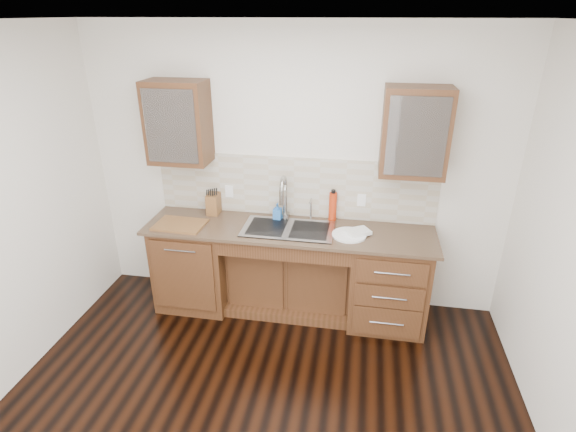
% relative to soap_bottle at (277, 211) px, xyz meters
% --- Properties ---
extents(ground, '(4.00, 3.50, 0.10)m').
position_rel_soap_bottle_xyz_m(ground, '(0.14, -1.61, -1.04)').
color(ground, black).
extents(ceiling, '(4.00, 3.50, 0.10)m').
position_rel_soap_bottle_xyz_m(ceiling, '(0.14, -1.61, 1.76)').
color(ceiling, white).
rests_on(ceiling, wall_back).
extents(wall_back, '(4.00, 0.10, 2.70)m').
position_rel_soap_bottle_xyz_m(wall_back, '(0.14, 0.19, 0.36)').
color(wall_back, silver).
rests_on(wall_back, ground).
extents(base_cabinet_left, '(0.70, 0.62, 0.88)m').
position_rel_soap_bottle_xyz_m(base_cabinet_left, '(-0.81, -0.17, -0.55)').
color(base_cabinet_left, '#593014').
rests_on(base_cabinet_left, ground).
extents(base_cabinet_center, '(1.20, 0.44, 0.70)m').
position_rel_soap_bottle_xyz_m(base_cabinet_center, '(0.14, -0.08, -0.64)').
color(base_cabinet_center, '#593014').
rests_on(base_cabinet_center, ground).
extents(base_cabinet_right, '(0.70, 0.62, 0.88)m').
position_rel_soap_bottle_xyz_m(base_cabinet_right, '(1.09, -0.17, -0.55)').
color(base_cabinet_right, '#593014').
rests_on(base_cabinet_right, ground).
extents(countertop, '(2.70, 0.65, 0.03)m').
position_rel_soap_bottle_xyz_m(countertop, '(0.14, -0.18, -0.10)').
color(countertop, '#84705B').
rests_on(countertop, base_cabinet_left).
extents(backsplash, '(2.70, 0.02, 0.59)m').
position_rel_soap_bottle_xyz_m(backsplash, '(0.14, 0.13, 0.21)').
color(backsplash, beige).
rests_on(backsplash, wall_back).
extents(sink, '(0.84, 0.46, 0.19)m').
position_rel_soap_bottle_xyz_m(sink, '(0.14, -0.20, -0.17)').
color(sink, '#9E9EA5').
rests_on(sink, countertop).
extents(faucet, '(0.04, 0.04, 0.40)m').
position_rel_soap_bottle_xyz_m(faucet, '(0.07, 0.03, 0.12)').
color(faucet, '#999993').
rests_on(faucet, countertop).
extents(filter_tap, '(0.02, 0.02, 0.24)m').
position_rel_soap_bottle_xyz_m(filter_tap, '(0.32, 0.04, 0.04)').
color(filter_tap, '#999993').
rests_on(filter_tap, countertop).
extents(upper_cabinet_left, '(0.55, 0.34, 0.75)m').
position_rel_soap_bottle_xyz_m(upper_cabinet_left, '(-0.91, -0.03, 0.83)').
color(upper_cabinet_left, '#593014').
rests_on(upper_cabinet_left, wall_back).
extents(upper_cabinet_right, '(0.55, 0.34, 0.75)m').
position_rel_soap_bottle_xyz_m(upper_cabinet_right, '(1.19, -0.03, 0.83)').
color(upper_cabinet_right, '#593014').
rests_on(upper_cabinet_right, wall_back).
extents(outlet_left, '(0.08, 0.01, 0.12)m').
position_rel_soap_bottle_xyz_m(outlet_left, '(-0.51, 0.12, 0.13)').
color(outlet_left, white).
rests_on(outlet_left, backsplash).
extents(outlet_right, '(0.08, 0.01, 0.12)m').
position_rel_soap_bottle_xyz_m(outlet_right, '(0.79, 0.12, 0.13)').
color(outlet_right, white).
rests_on(outlet_right, backsplash).
extents(soap_bottle, '(0.08, 0.08, 0.17)m').
position_rel_soap_bottle_xyz_m(soap_bottle, '(0.00, 0.00, 0.00)').
color(soap_bottle, blue).
rests_on(soap_bottle, countertop).
extents(water_bottle, '(0.08, 0.08, 0.28)m').
position_rel_soap_bottle_xyz_m(water_bottle, '(0.52, 0.08, 0.06)').
color(water_bottle, '#BB2E0E').
rests_on(water_bottle, countertop).
extents(plate, '(0.35, 0.35, 0.02)m').
position_rel_soap_bottle_xyz_m(plate, '(0.70, -0.23, -0.08)').
color(plate, white).
rests_on(plate, countertop).
extents(dish_towel, '(0.25, 0.24, 0.03)m').
position_rel_soap_bottle_xyz_m(dish_towel, '(0.78, -0.20, -0.05)').
color(dish_towel, beige).
rests_on(dish_towel, plate).
extents(knife_block, '(0.12, 0.19, 0.20)m').
position_rel_soap_bottle_xyz_m(knife_block, '(-0.65, 0.05, 0.02)').
color(knife_block, brown).
rests_on(knife_block, countertop).
extents(cutting_board, '(0.47, 0.34, 0.02)m').
position_rel_soap_bottle_xyz_m(cutting_board, '(-0.88, -0.30, -0.07)').
color(cutting_board, brown).
rests_on(cutting_board, countertop).
extents(cup_left_a, '(0.12, 0.12, 0.09)m').
position_rel_soap_bottle_xyz_m(cup_left_a, '(-1.01, -0.03, 0.77)').
color(cup_left_a, white).
rests_on(cup_left_a, upper_cabinet_left).
extents(cup_left_b, '(0.12, 0.12, 0.09)m').
position_rel_soap_bottle_xyz_m(cup_left_b, '(-0.77, -0.03, 0.77)').
color(cup_left_b, white).
rests_on(cup_left_b, upper_cabinet_left).
extents(cup_right_a, '(0.16, 0.16, 0.10)m').
position_rel_soap_bottle_xyz_m(cup_right_a, '(1.15, -0.03, 0.78)').
color(cup_right_a, white).
rests_on(cup_right_a, upper_cabinet_right).
extents(cup_right_b, '(0.09, 0.09, 0.08)m').
position_rel_soap_bottle_xyz_m(cup_right_b, '(1.35, -0.03, 0.77)').
color(cup_right_b, silver).
rests_on(cup_right_b, upper_cabinet_right).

